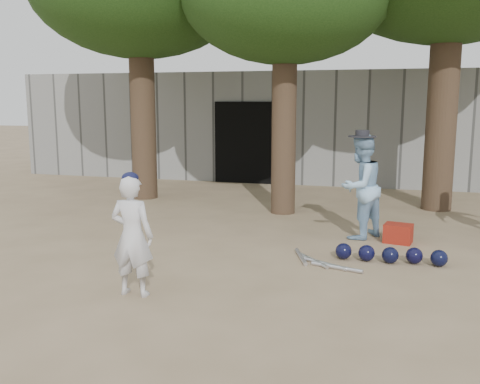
% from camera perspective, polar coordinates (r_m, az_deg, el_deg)
% --- Properties ---
extents(ground, '(70.00, 70.00, 0.00)m').
position_cam_1_polar(ground, '(7.06, -6.97, -8.73)').
color(ground, '#937C5E').
rests_on(ground, ground).
extents(boy_player, '(0.52, 0.34, 1.40)m').
position_cam_1_polar(boy_player, '(6.24, -11.43, -4.62)').
color(boy_player, silver).
rests_on(boy_player, ground).
extents(spectator_blue, '(1.00, 1.04, 1.69)m').
position_cam_1_polar(spectator_blue, '(8.87, 12.71, 0.53)').
color(spectator_blue, '#90BCDF').
rests_on(spectator_blue, ground).
extents(red_bag, '(0.48, 0.40, 0.30)m').
position_cam_1_polar(red_bag, '(8.85, 16.51, -4.26)').
color(red_bag, maroon).
rests_on(red_bag, ground).
extents(back_building, '(16.00, 5.24, 3.00)m').
position_cam_1_polar(back_building, '(16.73, 6.68, 7.17)').
color(back_building, gray).
rests_on(back_building, ground).
extents(helmet_row, '(1.51, 0.30, 0.23)m').
position_cam_1_polar(helmet_row, '(7.76, 15.73, -6.45)').
color(helmet_row, black).
rests_on(helmet_row, ground).
extents(bat_pile, '(1.04, 0.84, 0.06)m').
position_cam_1_polar(bat_pile, '(7.52, 8.35, -7.38)').
color(bat_pile, silver).
rests_on(bat_pile, ground).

